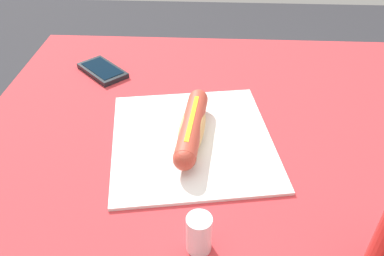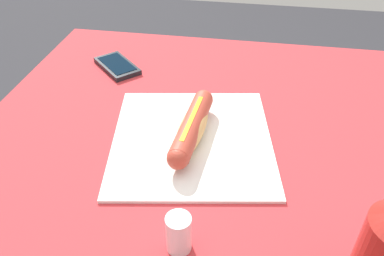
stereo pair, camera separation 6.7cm
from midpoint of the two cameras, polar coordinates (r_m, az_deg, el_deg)
name	(u,v)px [view 2 (the right image)]	position (r m, az deg, el deg)	size (l,w,h in m)	color
dining_table	(215,214)	(0.80, 5.90, -12.44)	(1.03, 0.98, 0.77)	brown
paper_wrapper	(192,139)	(0.74, 2.60, -1.75)	(0.32, 0.30, 0.01)	silver
hot_dog	(192,127)	(0.72, 2.66, 0.04)	(0.22, 0.06, 0.05)	tan
cell_phone	(117,66)	(0.99, -8.93, 8.90)	(0.14, 0.14, 0.01)	black
salt_shaker	(179,233)	(0.55, 1.65, -15.23)	(0.04, 0.04, 0.06)	silver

